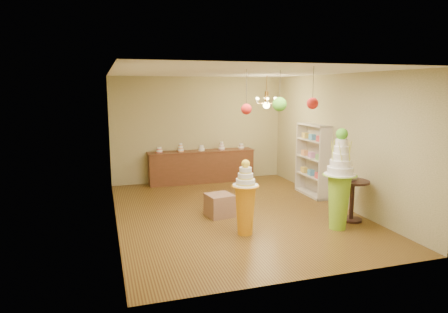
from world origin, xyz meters
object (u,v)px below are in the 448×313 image
object	(u,v)px
pedestal_green	(339,188)
sideboard	(202,166)
pedestal_orange	(245,203)
round_table	(352,195)

from	to	relation	value
pedestal_green	sideboard	size ratio (longest dim) A/B	0.64
pedestal_green	sideboard	bearing A→B (deg)	109.11
pedestal_green	sideboard	xyz separation A→B (m)	(-1.57, 4.53, -0.32)
pedestal_orange	round_table	size ratio (longest dim) A/B	1.67
sideboard	round_table	distance (m)	4.69
pedestal_orange	sideboard	bearing A→B (deg)	86.82
pedestal_green	pedestal_orange	size ratio (longest dim) A/B	1.38
round_table	pedestal_orange	bearing A→B (deg)	-178.24
sideboard	round_table	xyz separation A→B (m)	(2.10, -4.20, 0.07)
round_table	sideboard	bearing A→B (deg)	116.57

